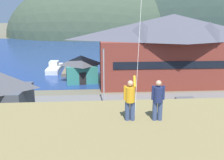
% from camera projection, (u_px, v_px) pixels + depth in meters
% --- Properties ---
extents(ground_plane, '(600.00, 600.00, 0.00)m').
position_uv_depth(ground_plane, '(114.00, 150.00, 21.71)').
color(ground_plane, '#66604C').
extents(parking_lot_pad, '(40.00, 20.00, 0.10)m').
position_uv_depth(parking_lot_pad, '(110.00, 124.00, 26.52)').
color(parking_lot_pad, slate).
rests_on(parking_lot_pad, ground).
extents(bay_water, '(360.00, 84.00, 0.03)m').
position_uv_depth(bay_water, '(99.00, 50.00, 79.59)').
color(bay_water, navy).
rests_on(bay_water, ground).
extents(far_hill_west_ridge, '(96.84, 59.39, 57.49)m').
position_uv_depth(far_hill_west_ridge, '(103.00, 36.00, 133.35)').
color(far_hill_west_ridge, '#3D4C38').
rests_on(far_hill_west_ridge, ground).
extents(harbor_lodge, '(24.50, 9.78, 11.17)m').
position_uv_depth(harbor_lodge, '(172.00, 48.00, 40.59)').
color(harbor_lodge, brown).
rests_on(harbor_lodge, ground).
extents(storage_shed_near_lot, '(6.28, 5.77, 5.59)m').
position_uv_depth(storage_shed_near_lot, '(1.00, 97.00, 26.33)').
color(storage_shed_near_lot, '#474C56').
rests_on(storage_shed_near_lot, ground).
extents(storage_shed_waterside, '(6.03, 5.55, 4.51)m').
position_uv_depth(storage_shed_waterside, '(81.00, 68.00, 42.75)').
color(storage_shed_waterside, '#338475').
rests_on(storage_shed_waterside, ground).
extents(wharf_dock, '(3.20, 10.38, 0.70)m').
position_uv_depth(wharf_dock, '(73.00, 69.00, 51.08)').
color(wharf_dock, '#70604C').
rests_on(wharf_dock, ground).
extents(moored_boat_wharfside, '(2.68, 7.43, 2.16)m').
position_uv_depth(moored_boat_wharfside, '(55.00, 68.00, 50.79)').
color(moored_boat_wharfside, silver).
rests_on(moored_boat_wharfside, ground).
extents(parked_car_front_row_silver, '(4.33, 2.32, 1.82)m').
position_uv_depth(parked_car_front_row_silver, '(26.00, 136.00, 21.78)').
color(parked_car_front_row_silver, '#B28923').
rests_on(parked_car_front_row_silver, parking_lot_pad).
extents(parked_car_mid_row_center, '(4.22, 2.09, 1.82)m').
position_uv_depth(parked_car_mid_row_center, '(186.00, 106.00, 28.97)').
color(parked_car_mid_row_center, slate).
rests_on(parked_car_mid_row_center, parking_lot_pad).
extents(parked_car_mid_row_near, '(4.29, 2.24, 1.82)m').
position_uv_depth(parked_car_mid_row_near, '(200.00, 138.00, 21.52)').
color(parked_car_mid_row_near, slate).
rests_on(parked_car_mid_row_near, parking_lot_pad).
extents(parked_car_back_row_right, '(4.35, 2.37, 1.82)m').
position_uv_depth(parked_car_back_row_right, '(62.00, 112.00, 27.18)').
color(parked_car_back_row_right, '#236633').
rests_on(parked_car_back_row_right, parking_lot_pad).
extents(parked_car_back_row_left, '(4.35, 2.36, 1.82)m').
position_uv_depth(parked_car_back_row_left, '(110.00, 141.00, 21.02)').
color(parked_car_back_row_left, navy).
rests_on(parked_car_back_row_left, parking_lot_pad).
extents(parked_car_front_row_red, '(4.31, 2.28, 1.82)m').
position_uv_depth(parked_car_front_row_red, '(130.00, 113.00, 26.79)').
color(parked_car_front_row_red, slate).
rests_on(parked_car_front_row_red, parking_lot_pad).
extents(parking_light_pole, '(0.24, 0.78, 7.03)m').
position_uv_depth(parking_light_pole, '(104.00, 74.00, 30.81)').
color(parking_light_pole, '#ADADB2').
rests_on(parking_light_pole, parking_lot_pad).
extents(person_kite_flyer, '(0.56, 0.64, 1.86)m').
position_uv_depth(person_kite_flyer, '(130.00, 99.00, 10.56)').
color(person_kite_flyer, '#384770').
rests_on(person_kite_flyer, grassy_hill_foreground).
extents(person_companion, '(0.55, 0.40, 1.74)m').
position_uv_depth(person_companion, '(158.00, 99.00, 10.57)').
color(person_companion, '#384770').
rests_on(person_companion, grassy_hill_foreground).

